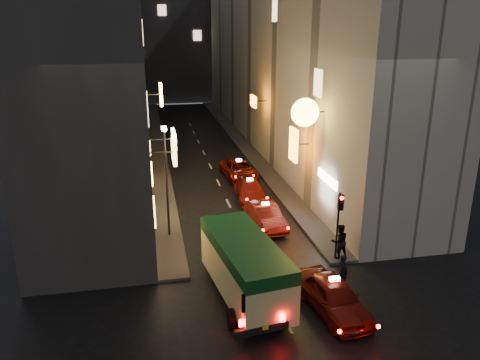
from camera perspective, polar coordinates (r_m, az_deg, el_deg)
building_left at (r=45.68m, az=-15.56°, el=14.65°), size 7.60×52.00×18.00m
building_right at (r=47.41m, az=4.81°, el=15.34°), size 7.97×52.00×18.00m
building_far at (r=77.69m, az=-8.00°, el=17.86°), size 30.00×10.00×22.00m
sidewalk_left at (r=46.93m, az=-10.07°, el=4.05°), size 1.50×52.00×0.15m
sidewalk_right at (r=47.83m, az=0.18°, el=4.61°), size 1.50×52.00×0.15m
minibus at (r=20.46m, az=0.57°, el=-9.96°), size 3.09×6.64×2.74m
taxi_near at (r=20.31m, az=11.33°, el=-13.44°), size 2.97×5.66×1.89m
taxi_second at (r=27.84m, az=3.11°, el=-4.14°), size 2.55×5.20×1.77m
taxi_third at (r=32.23m, az=1.19°, el=-0.98°), size 2.24×4.93×1.70m
taxi_far at (r=36.73m, az=-0.14°, el=1.49°), size 2.41×5.06×1.73m
pedestrian_crossing at (r=22.14m, az=12.47°, el=-10.52°), size 0.45×0.64×1.81m
pedestrian_sidewalk at (r=24.29m, az=12.06°, el=-7.06°), size 0.79×0.51×2.06m
traffic_light at (r=23.62m, az=12.05°, el=-3.82°), size 0.26×0.43×3.50m
lamp_post at (r=25.72m, az=-8.97°, el=0.67°), size 0.28×0.28×6.22m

